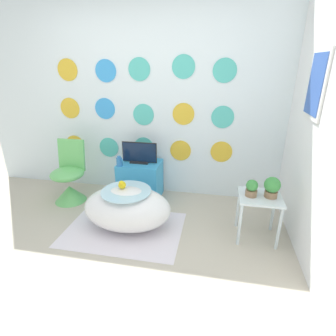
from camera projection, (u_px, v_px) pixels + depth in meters
The scene contains 13 objects.
ground_plane at pixel (95, 270), 2.34m from camera, with size 12.00×12.00×0.00m, color #BCB29E.
wall_back_dotted at pixel (143, 99), 3.41m from camera, with size 4.64×0.05×2.60m.
wall_right at pixel (317, 115), 2.30m from camera, with size 0.06×2.68×2.60m.
rug at pixel (124, 229), 2.92m from camera, with size 1.27×0.90×0.01m.
bathtub at pixel (127, 208), 2.90m from camera, with size 0.98×0.66×0.46m.
rubber_duck at pixel (122, 185), 2.82m from camera, with size 0.08×0.09×0.10m.
chair at pixel (69, 183), 3.46m from camera, with size 0.43×0.43×0.81m.
tv_cabinet at pixel (140, 180), 3.55m from camera, with size 0.55×0.43×0.50m.
tv at pixel (139, 154), 3.42m from camera, with size 0.46×0.12×0.28m.
vase at pixel (119, 162), 3.34m from camera, with size 0.08×0.08×0.13m.
side_table at pixel (259, 204), 2.66m from camera, with size 0.42×0.38×0.49m.
potted_plant_left at pixel (252, 188), 2.60m from camera, with size 0.12×0.12×0.17m.
potted_plant_right at pixel (272, 187), 2.56m from camera, with size 0.16×0.16×0.21m.
Camera 1 is at (1.00, -1.68, 1.72)m, focal length 28.00 mm.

